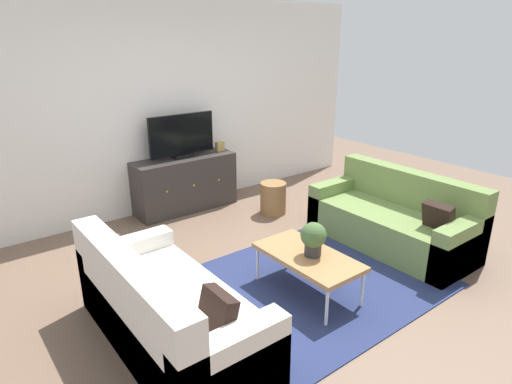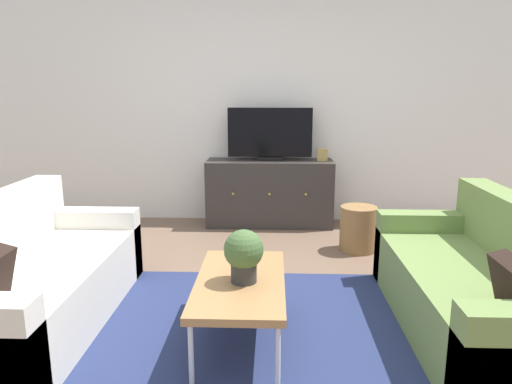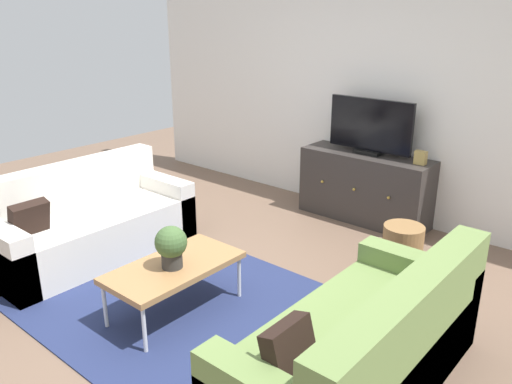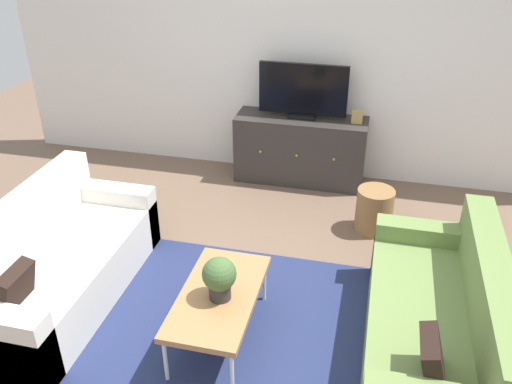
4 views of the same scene
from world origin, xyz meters
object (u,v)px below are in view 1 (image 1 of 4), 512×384
(coffee_table, at_px, (308,258))
(flat_screen_tv, at_px, (182,136))
(wicker_basket, at_px, (273,198))
(potted_plant, at_px, (313,238))
(couch_left_side, at_px, (162,314))
(couch_right_side, at_px, (395,221))
(tv_console, at_px, (185,183))
(mantel_clock, at_px, (220,146))

(coffee_table, relative_size, flat_screen_tv, 1.09)
(coffee_table, bearing_deg, wicker_basket, 59.46)
(potted_plant, bearing_deg, couch_left_side, 173.06)
(potted_plant, xyz_separation_m, flat_screen_tv, (0.13, 2.56, 0.44))
(couch_right_side, height_order, wicker_basket, couch_right_side)
(coffee_table, relative_size, potted_plant, 3.19)
(potted_plant, height_order, tv_console, tv_console)
(tv_console, height_order, mantel_clock, mantel_clock)
(potted_plant, bearing_deg, mantel_clock, 74.77)
(coffee_table, distance_m, tv_console, 2.52)
(couch_left_side, distance_m, tv_console, 2.82)
(couch_left_side, relative_size, wicker_basket, 4.27)
(couch_left_side, relative_size, couch_right_side, 1.00)
(couch_left_side, distance_m, couch_right_side, 2.87)
(couch_right_side, xyz_separation_m, coffee_table, (-1.49, -0.14, 0.09))
(wicker_basket, bearing_deg, mantel_clock, 107.74)
(flat_screen_tv, bearing_deg, couch_left_side, -122.41)
(couch_right_side, distance_m, flat_screen_tv, 2.84)
(potted_plant, distance_m, mantel_clock, 2.65)
(tv_console, distance_m, mantel_clock, 0.71)
(potted_plant, bearing_deg, tv_console, 87.18)
(couch_right_side, xyz_separation_m, flat_screen_tv, (-1.35, 2.39, 0.73))
(mantel_clock, height_order, wicker_basket, mantel_clock)
(tv_console, bearing_deg, wicker_basket, -45.16)
(couch_left_side, xyz_separation_m, mantel_clock, (2.09, 2.37, 0.51))
(flat_screen_tv, height_order, mantel_clock, flat_screen_tv)
(coffee_table, xyz_separation_m, potted_plant, (0.02, -0.03, 0.20))
(couch_left_side, relative_size, potted_plant, 5.78)
(tv_console, distance_m, flat_screen_tv, 0.64)
(coffee_table, relative_size, mantel_clock, 7.63)
(coffee_table, bearing_deg, couch_right_side, 5.23)
(coffee_table, distance_m, wicker_basket, 1.94)
(potted_plant, distance_m, wicker_basket, 1.99)
(coffee_table, distance_m, mantel_clock, 2.65)
(couch_left_side, height_order, wicker_basket, couch_left_side)
(tv_console, distance_m, wicker_basket, 1.20)
(tv_console, xyz_separation_m, wicker_basket, (0.84, -0.84, -0.15))
(tv_console, bearing_deg, mantel_clock, 0.00)
(couch_left_side, height_order, mantel_clock, mantel_clock)
(coffee_table, relative_size, wicker_basket, 2.36)
(couch_right_side, height_order, flat_screen_tv, flat_screen_tv)
(potted_plant, bearing_deg, wicker_basket, 60.53)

